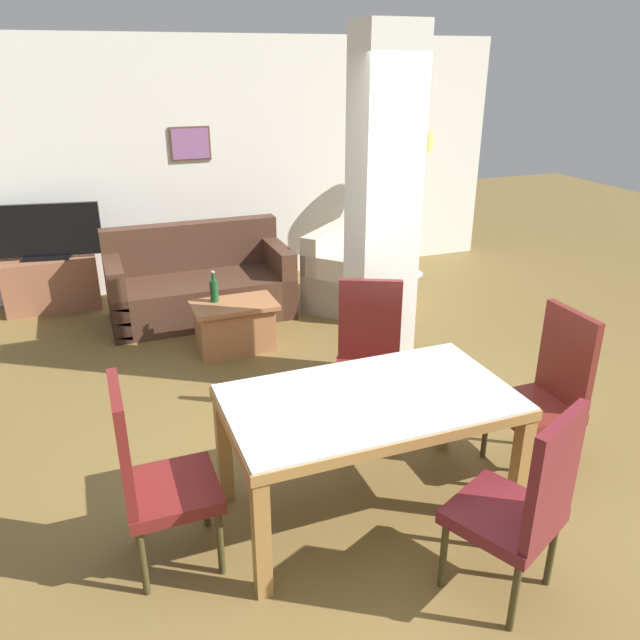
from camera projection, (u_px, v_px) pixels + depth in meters
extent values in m
plane|color=brown|center=(366.00, 508.00, 3.69)|extent=(18.00, 18.00, 0.00)
cube|color=white|center=(204.00, 166.00, 6.93)|extent=(7.20, 0.06, 2.70)
cube|color=brown|center=(190.00, 144.00, 6.75)|extent=(0.44, 0.02, 0.36)
cube|color=#8C598C|center=(190.00, 144.00, 6.74)|extent=(0.40, 0.01, 0.32)
cube|color=white|center=(382.00, 220.00, 4.60)|extent=(0.45, 0.39, 2.70)
cube|color=olive|center=(406.00, 443.00, 3.06)|extent=(1.59, 0.06, 0.06)
cube|color=olive|center=(340.00, 370.00, 3.77)|extent=(1.59, 0.06, 0.06)
cube|color=olive|center=(233.00, 430.00, 3.16)|extent=(0.06, 0.77, 0.06)
cube|color=olive|center=(488.00, 379.00, 3.67)|extent=(0.06, 0.77, 0.06)
cube|color=silver|center=(370.00, 397.00, 3.40)|extent=(1.57, 0.87, 0.01)
cube|color=olive|center=(261.00, 539.00, 2.97)|extent=(0.08, 0.08, 0.69)
cube|color=olive|center=(520.00, 471.00, 3.46)|extent=(0.08, 0.08, 0.69)
cube|color=olive|center=(224.00, 449.00, 3.66)|extent=(0.08, 0.08, 0.69)
cube|color=olive|center=(444.00, 403.00, 4.15)|extent=(0.08, 0.08, 0.69)
cube|color=maroon|center=(172.00, 491.00, 3.16)|extent=(0.46, 0.46, 0.07)
cube|color=maroon|center=(122.00, 444.00, 2.97)|extent=(0.05, 0.44, 0.60)
cylinder|color=#3D371B|center=(205.00, 497.00, 3.48)|extent=(0.04, 0.04, 0.40)
cylinder|color=#3D371B|center=(220.00, 542.00, 3.15)|extent=(0.04, 0.04, 0.40)
cylinder|color=#3D371B|center=(135.00, 513.00, 3.35)|extent=(0.04, 0.04, 0.40)
cylinder|color=#3D371B|center=(143.00, 562.00, 3.03)|extent=(0.04, 0.04, 0.40)
cube|color=maroon|center=(368.00, 376.00, 4.30)|extent=(0.61, 0.61, 0.07)
cube|color=maroon|center=(370.00, 320.00, 4.36)|extent=(0.42, 0.23, 0.60)
cylinder|color=#3D371B|center=(395.00, 421.00, 4.20)|extent=(0.04, 0.04, 0.40)
cylinder|color=#3D371B|center=(339.00, 419.00, 4.23)|extent=(0.04, 0.04, 0.40)
cylinder|color=#3D371B|center=(393.00, 393.00, 4.55)|extent=(0.04, 0.04, 0.40)
cylinder|color=#3D371B|center=(341.00, 391.00, 4.58)|extent=(0.04, 0.04, 0.40)
cube|color=maroon|center=(503.00, 516.00, 2.99)|extent=(0.61, 0.61, 0.07)
cube|color=maroon|center=(554.00, 477.00, 2.73)|extent=(0.42, 0.23, 0.60)
cylinder|color=#3D371B|center=(443.00, 554.00, 3.08)|extent=(0.04, 0.04, 0.40)
cylinder|color=#3D371B|center=(483.00, 517.00, 3.33)|extent=(0.04, 0.04, 0.40)
cylinder|color=#3D371B|center=(514.00, 597.00, 2.83)|extent=(0.04, 0.04, 0.40)
cylinder|color=#3D371B|center=(551.00, 553.00, 3.09)|extent=(0.04, 0.04, 0.40)
cube|color=maroon|center=(533.00, 409.00, 3.90)|extent=(0.46, 0.46, 0.07)
cube|color=maroon|center=(567.00, 356.00, 3.84)|extent=(0.05, 0.44, 0.60)
cylinder|color=#3D371B|center=(522.00, 463.00, 3.76)|extent=(0.04, 0.04, 0.40)
cylinder|color=#3D371B|center=(485.00, 431.00, 4.09)|extent=(0.04, 0.04, 0.40)
cylinder|color=#3D371B|center=(573.00, 450.00, 3.89)|extent=(0.04, 0.04, 0.40)
cylinder|color=#3D371B|center=(533.00, 420.00, 4.22)|extent=(0.04, 0.04, 0.40)
cube|color=#4A2E21|center=(201.00, 297.00, 6.35)|extent=(1.79, 0.87, 0.42)
cube|color=#4A2E21|center=(192.00, 245.00, 6.47)|extent=(1.79, 0.18, 0.48)
cube|color=#4A2E21|center=(277.00, 275.00, 6.56)|extent=(0.16, 0.87, 0.69)
cube|color=#4A2E21|center=(116.00, 295.00, 6.03)|extent=(0.16, 0.87, 0.69)
cube|color=beige|center=(356.00, 288.00, 6.63)|extent=(1.25, 1.25, 0.40)
cube|color=beige|center=(328.00, 247.00, 6.61)|extent=(0.80, 0.75, 0.41)
cube|color=beige|center=(370.00, 268.00, 6.91)|extent=(0.68, 0.73, 0.62)
cube|color=beige|center=(341.00, 289.00, 6.27)|extent=(0.68, 0.73, 0.62)
cube|color=#A3663E|center=(234.00, 305.00, 5.53)|extent=(0.74, 0.45, 0.04)
cube|color=#A3663E|center=(235.00, 329.00, 5.61)|extent=(0.66, 0.37, 0.42)
cylinder|color=#194C23|center=(214.00, 291.00, 5.52)|extent=(0.07, 0.07, 0.20)
cylinder|color=#194C23|center=(213.00, 277.00, 5.46)|extent=(0.03, 0.03, 0.07)
cylinder|color=#B7B7BC|center=(213.00, 272.00, 5.45)|extent=(0.03, 0.03, 0.01)
cube|color=#9F6245|center=(52.00, 284.00, 6.53)|extent=(0.93, 0.40, 0.55)
cube|color=black|center=(47.00, 257.00, 6.42)|extent=(0.48, 0.27, 0.03)
cube|color=black|center=(42.00, 230.00, 6.31)|extent=(1.13, 0.24, 0.54)
cylinder|color=#B7B7BC|center=(408.00, 274.00, 7.66)|extent=(0.36, 0.36, 0.02)
cylinder|color=#B7B7BC|center=(412.00, 214.00, 7.38)|extent=(0.04, 0.04, 1.46)
cylinder|color=#E5BC66|center=(416.00, 141.00, 7.05)|extent=(0.40, 0.40, 0.22)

